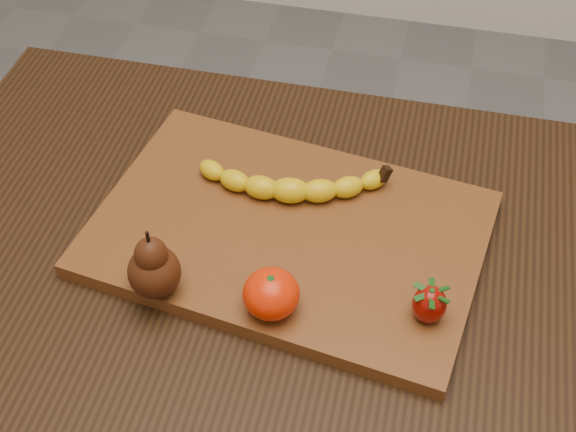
% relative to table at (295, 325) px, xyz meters
% --- Properties ---
extents(table, '(1.00, 0.70, 0.76)m').
position_rel_table_xyz_m(table, '(0.00, 0.00, 0.00)').
color(table, black).
rests_on(table, ground).
extents(cutting_board, '(0.49, 0.36, 0.02)m').
position_rel_table_xyz_m(cutting_board, '(-0.02, 0.05, 0.11)').
color(cutting_board, brown).
rests_on(cutting_board, table).
extents(banana, '(0.21, 0.08, 0.03)m').
position_rel_table_xyz_m(banana, '(-0.03, 0.10, 0.13)').
color(banana, yellow).
rests_on(banana, cutting_board).
extents(pear, '(0.07, 0.07, 0.09)m').
position_rel_table_xyz_m(pear, '(-0.14, -0.07, 0.16)').
color(pear, '#431C0A').
rests_on(pear, cutting_board).
extents(mandarin, '(0.07, 0.07, 0.05)m').
position_rel_table_xyz_m(mandarin, '(-0.01, -0.07, 0.14)').
color(mandarin, red).
rests_on(mandarin, cutting_board).
extents(strawberry, '(0.05, 0.05, 0.05)m').
position_rel_table_xyz_m(strawberry, '(0.15, -0.04, 0.14)').
color(strawberry, '#8B0A03').
rests_on(strawberry, cutting_board).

